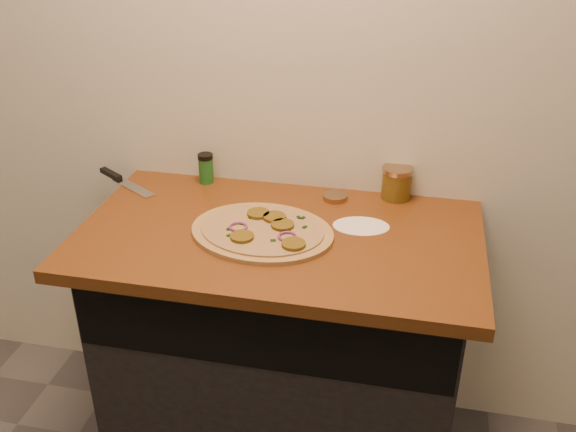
% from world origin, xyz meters
% --- Properties ---
extents(cabinet, '(1.10, 0.60, 0.86)m').
position_xyz_m(cabinet, '(0.00, 1.45, 0.43)').
color(cabinet, black).
rests_on(cabinet, ground).
extents(countertop, '(1.20, 0.70, 0.04)m').
position_xyz_m(countertop, '(0.00, 1.42, 0.88)').
color(countertop, brown).
rests_on(countertop, cabinet).
extents(pizza, '(0.48, 0.48, 0.03)m').
position_xyz_m(pizza, '(-0.04, 1.40, 0.91)').
color(pizza, tan).
rests_on(pizza, countertop).
extents(chefs_knife, '(0.27, 0.18, 0.02)m').
position_xyz_m(chefs_knife, '(-0.61, 1.65, 0.91)').
color(chefs_knife, '#B7BAC1').
rests_on(chefs_knife, countertop).
extents(mason_jar_lid, '(0.10, 0.10, 0.02)m').
position_xyz_m(mason_jar_lid, '(0.13, 1.67, 0.91)').
color(mason_jar_lid, '#997A59').
rests_on(mason_jar_lid, countertop).
extents(salsa_jar, '(0.10, 0.10, 0.11)m').
position_xyz_m(salsa_jar, '(0.33, 1.72, 0.95)').
color(salsa_jar, maroon).
rests_on(salsa_jar, countertop).
extents(spice_shaker, '(0.05, 0.05, 0.10)m').
position_xyz_m(spice_shaker, '(-0.32, 1.71, 0.95)').
color(spice_shaker, '#1F6224').
rests_on(spice_shaker, countertop).
extents(flour_spill, '(0.19, 0.19, 0.00)m').
position_xyz_m(flour_spill, '(0.24, 1.50, 0.90)').
color(flour_spill, white).
rests_on(flour_spill, countertop).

